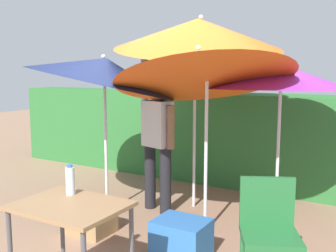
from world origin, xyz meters
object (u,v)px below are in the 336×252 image
object	(u,v)px
umbrella_orange	(104,71)
umbrella_yellow	(198,34)
person_vendor	(157,137)
chair_plastic	(269,228)
umbrella_rainbow	(203,65)
folding_table	(71,216)
crate_cardboard	(90,219)
cooler_box	(181,239)
bottle_water	(70,181)
umbrella_navy	(280,78)

from	to	relation	value
umbrella_orange	umbrella_yellow	world-z (taller)	umbrella_yellow
person_vendor	chair_plastic	xyz separation A→B (m)	(1.71, -1.08, -0.42)
umbrella_rainbow	folding_table	xyz separation A→B (m)	(-0.27, -1.65, -1.12)
umbrella_orange	person_vendor	world-z (taller)	umbrella_orange
umbrella_rainbow	crate_cardboard	size ratio (longest dim) A/B	4.87
umbrella_rainbow	person_vendor	xyz separation A→B (m)	(-0.77, 0.36, -0.86)
person_vendor	chair_plastic	world-z (taller)	person_vendor
chair_plastic	crate_cardboard	bearing A→B (deg)	176.22
umbrella_rainbow	folding_table	bearing A→B (deg)	-99.43
umbrella_orange	cooler_box	xyz separation A→B (m)	(1.39, -0.62, -1.55)
person_vendor	cooler_box	distance (m)	1.49
person_vendor	folding_table	distance (m)	2.09
cooler_box	folding_table	world-z (taller)	folding_table
umbrella_rainbow	chair_plastic	distance (m)	1.75
person_vendor	bottle_water	size ratio (longest dim) A/B	7.83
umbrella_yellow	umbrella_navy	size ratio (longest dim) A/B	1.42
umbrella_rainbow	umbrella_navy	distance (m)	0.95
umbrella_yellow	crate_cardboard	distance (m)	2.51
umbrella_rainbow	chair_plastic	size ratio (longest dim) A/B	2.62
umbrella_navy	umbrella_yellow	bearing A→B (deg)	179.23
crate_cardboard	bottle_water	bearing A→B (deg)	-55.54
umbrella_yellow	crate_cardboard	world-z (taller)	umbrella_yellow
umbrella_rainbow	umbrella_navy	world-z (taller)	umbrella_rainbow
umbrella_rainbow	bottle_water	world-z (taller)	umbrella_rainbow
umbrella_orange	crate_cardboard	distance (m)	1.71
umbrella_orange	umbrella_rainbow	bearing A→B (deg)	-0.54
bottle_water	umbrella_yellow	bearing A→B (deg)	89.78
umbrella_orange	person_vendor	bearing A→B (deg)	32.92
umbrella_yellow	chair_plastic	xyz separation A→B (m)	(1.35, -1.46, -1.68)
umbrella_rainbow	folding_table	distance (m)	2.01
person_vendor	umbrella_rainbow	bearing A→B (deg)	-24.91
crate_cardboard	umbrella_navy	bearing A→B (deg)	38.42
umbrella_rainbow	chair_plastic	world-z (taller)	umbrella_rainbow
umbrella_navy	folding_table	distance (m)	2.72
umbrella_orange	chair_plastic	size ratio (longest dim) A/B	2.45
umbrella_orange	folding_table	distance (m)	2.22
umbrella_orange	umbrella_navy	world-z (taller)	umbrella_orange
bottle_water	umbrella_orange	bearing A→B (deg)	120.20
bottle_water	folding_table	bearing A→B (deg)	-46.78
crate_cardboard	chair_plastic	bearing A→B (deg)	-3.78
cooler_box	folding_table	bearing A→B (deg)	-109.13
umbrella_yellow	chair_plastic	world-z (taller)	umbrella_yellow
person_vendor	umbrella_yellow	bearing A→B (deg)	46.97
umbrella_yellow	folding_table	xyz separation A→B (m)	(0.14, -2.39, -1.51)
umbrella_orange	chair_plastic	distance (m)	2.65
umbrella_yellow	person_vendor	distance (m)	1.35
umbrella_navy	person_vendor	xyz separation A→B (m)	(-1.38, -0.36, -0.73)
crate_cardboard	person_vendor	bearing A→B (deg)	73.72
umbrella_orange	chair_plastic	xyz separation A→B (m)	(2.24, -0.73, -1.22)
umbrella_rainbow	chair_plastic	bearing A→B (deg)	-37.59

